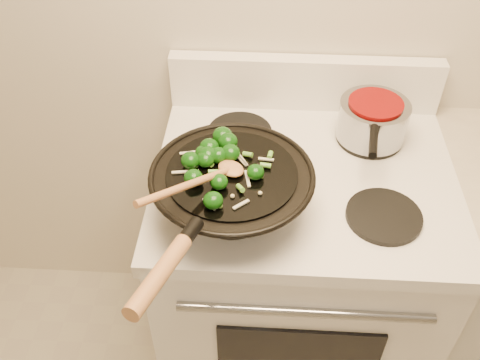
{
  "coord_description": "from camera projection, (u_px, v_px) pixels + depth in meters",
  "views": [
    {
      "loc": [
        -0.31,
        0.14,
        1.85
      ],
      "look_at": [
        -0.36,
        1.02,
        1.02
      ],
      "focal_mm": 40.0,
      "sensor_mm": 36.0,
      "label": 1
    }
  ],
  "objects": [
    {
      "name": "stove",
      "position": [
        294.0,
        276.0,
        1.7
      ],
      "size": [
        0.78,
        0.67,
        1.08
      ],
      "color": "white",
      "rests_on": "ground"
    },
    {
      "name": "wok",
      "position": [
        231.0,
        190.0,
        1.23
      ],
      "size": [
        0.38,
        0.61,
        0.19
      ],
      "color": "black",
      "rests_on": "stove"
    },
    {
      "name": "stirfry",
      "position": [
        216.0,
        159.0,
        1.21
      ],
      "size": [
        0.23,
        0.26,
        0.04
      ],
      "color": "#0C3A09",
      "rests_on": "wok"
    },
    {
      "name": "wooden_spoon",
      "position": [
        206.0,
        178.0,
        1.14
      ],
      "size": [
        0.21,
        0.25,
        0.1
      ],
      "color": "#AE7344",
      "rests_on": "wok"
    },
    {
      "name": "saucepan",
      "position": [
        373.0,
        120.0,
        1.44
      ],
      "size": [
        0.19,
        0.3,
        0.11
      ],
      "color": "gray",
      "rests_on": "stove"
    }
  ]
}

